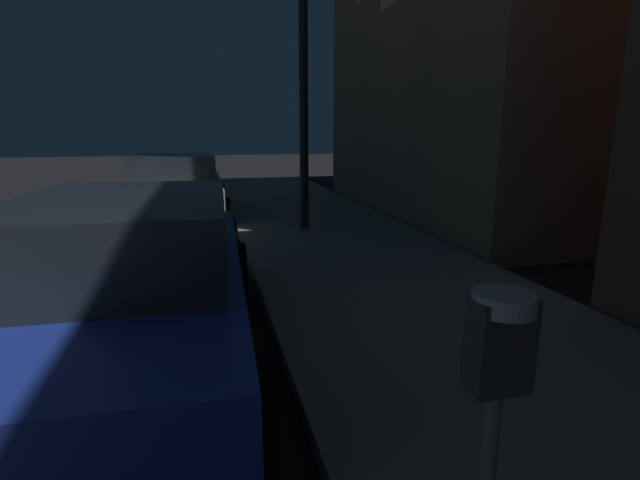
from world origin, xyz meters
The scene contains 4 objects.
parking_meter centered at (4.31, 0.84, 1.12)m, with size 0.19×0.19×1.28m.
car_blue centered at (2.85, 3.53, 0.71)m, with size 2.05×4.48×1.43m.
car_silver centered at (2.85, 10.04, 0.71)m, with size 2.12×4.10×1.43m.
street_lamp centered at (5.22, 8.00, 3.78)m, with size 0.44×0.44×5.48m.
Camera 1 is at (3.46, -0.29, 1.90)m, focal length 26.02 mm.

